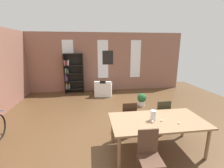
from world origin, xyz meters
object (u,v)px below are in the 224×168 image
(potted_plant_by_shelf, at_px, (142,99))
(dining_table, at_px, (157,123))
(dining_chair_near_left, at_px, (149,154))
(vase_on_table, at_px, (153,115))
(bookshelf_tall, at_px, (73,73))
(dining_chair_far_right, at_px, (161,115))
(armchair_white, at_px, (104,90))
(dining_chair_far_left, at_px, (128,117))

(potted_plant_by_shelf, bearing_deg, dining_table, -101.83)
(dining_chair_near_left, height_order, potted_plant_by_shelf, dining_chair_near_left)
(vase_on_table, distance_m, bookshelf_tall, 5.57)
(dining_chair_near_left, height_order, dining_chair_far_right, same)
(dining_chair_far_right, relative_size, bookshelf_tall, 0.47)
(bookshelf_tall, height_order, armchair_white, bookshelf_tall)
(dining_chair_far_left, relative_size, armchair_white, 1.01)
(dining_table, distance_m, armchair_white, 4.50)
(dining_chair_far_left, xyz_separation_m, potted_plant_by_shelf, (1.06, 2.00, -0.23))
(vase_on_table, height_order, bookshelf_tall, bookshelf_tall)
(dining_chair_near_left, bearing_deg, dining_table, 58.49)
(vase_on_table, xyz_separation_m, dining_chair_far_left, (-0.37, 0.77, -0.37))
(dining_chair_far_right, bearing_deg, dining_chair_near_left, -121.60)
(dining_chair_far_right, bearing_deg, vase_on_table, -127.13)
(dining_chair_far_left, xyz_separation_m, dining_chair_far_right, (0.95, -0.00, 0.00))
(vase_on_table, distance_m, dining_chair_far_right, 1.04)
(armchair_white, bearing_deg, potted_plant_by_shelf, -49.13)
(dining_chair_far_left, relative_size, bookshelf_tall, 0.47)
(vase_on_table, bearing_deg, dining_table, -0.00)
(vase_on_table, bearing_deg, armchair_white, 99.31)
(dining_chair_far_right, relative_size, armchair_white, 1.01)
(armchair_white, bearing_deg, dining_chair_far_left, -84.42)
(bookshelf_tall, xyz_separation_m, potted_plant_by_shelf, (2.92, -2.33, -0.73))
(bookshelf_tall, relative_size, armchair_white, 2.14)
(vase_on_table, height_order, armchair_white, vase_on_table)
(dining_table, height_order, vase_on_table, vase_on_table)
(dining_table, xyz_separation_m, potted_plant_by_shelf, (0.58, 2.77, -0.41))
(dining_chair_near_left, xyz_separation_m, bookshelf_tall, (-1.87, 5.88, 0.51))
(dining_chair_near_left, distance_m, armchair_white, 5.19)
(dining_chair_near_left, relative_size, armchair_white, 1.01)
(dining_chair_near_left, relative_size, bookshelf_tall, 0.47)
(potted_plant_by_shelf, bearing_deg, dining_chair_near_left, -106.57)
(dining_table, distance_m, vase_on_table, 0.22)
(dining_chair_far_left, xyz_separation_m, bookshelf_tall, (-1.87, 4.33, 0.51))
(dining_table, relative_size, dining_chair_far_left, 2.23)
(armchair_white, relative_size, potted_plant_by_shelf, 1.82)
(dining_chair_far_right, bearing_deg, dining_chair_far_left, 180.00)
(dining_chair_near_left, xyz_separation_m, dining_chair_far_left, (-0.00, 1.55, 0.00))
(armchair_white, bearing_deg, dining_chair_near_left, -86.07)
(vase_on_table, xyz_separation_m, dining_chair_far_right, (0.59, 0.77, -0.37))
(armchair_white, distance_m, potted_plant_by_shelf, 2.15)
(dining_table, xyz_separation_m, dining_chair_far_right, (0.48, 0.77, -0.19))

